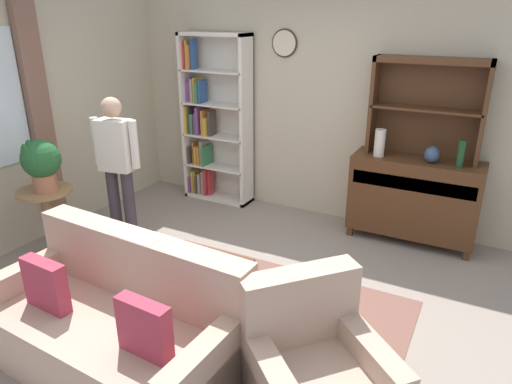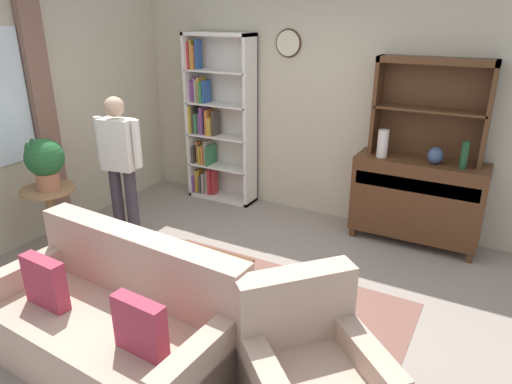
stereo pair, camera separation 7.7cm
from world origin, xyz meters
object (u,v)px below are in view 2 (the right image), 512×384
Objects in this scene: armchair_floral at (310,379)px; person_reading at (120,161)px; sideboard at (417,198)px; potted_plant_small at (75,253)px; bookshelf at (216,123)px; plant_stand at (52,214)px; vase_round at (435,156)px; potted_plant_large at (44,160)px; vase_tall at (383,144)px; book_stack at (202,261)px; bottle_wine at (464,155)px; coffee_table at (198,268)px; couch_floral at (115,325)px; sideboard_hutch at (432,95)px.

armchair_floral is 2.97m from person_reading.
sideboard is 3.48m from potted_plant_small.
plant_stand is at bearing -105.26° from bookshelf.
plant_stand is (-3.08, 0.67, 0.15)m from armchair_floral.
vase_round reaches higher than armchair_floral.
armchair_floral is 3.19m from potted_plant_large.
vase_tall is 2.28m from book_stack.
armchair_floral is at bearing -12.23° from potted_plant_large.
bookshelf reaches higher than bottle_wine.
vase_round is 3.16m from person_reading.
sideboard is 2.58× the size of potted_plant_large.
potted_plant_small is at bearing -141.13° from sideboard.
vase_tall is at bearing 64.63° from coffee_table.
potted_plant_small is at bearing -89.96° from person_reading.
person_reading is (-0.14, -1.55, -0.09)m from bookshelf.
bookshelf is 1.62× the size of sideboard.
sideboard is at bearing 32.94° from plant_stand.
potted_plant_large reaches higher than armchair_floral.
potted_plant_small is (-3.08, -2.08, -0.87)m from bottle_wine.
potted_plant_large is 2.40× the size of book_stack.
potted_plant_large is (-3.10, -2.04, 0.50)m from sideboard.
potted_plant_large reaches higher than bottle_wine.
bookshelf is 2.56m from coffee_table.
couch_floral is (-1.03, -2.83, -0.75)m from vase_tall.
vase_round is 2.56m from coffee_table.
person_reading is 1.63m from book_stack.
armchair_floral is at bearing -94.11° from vase_round.
person_reading is 7.45× the size of book_stack.
sideboard_hutch is 2.77m from book_stack.
potted_plant_large is at bearing 152.61° from couch_floral.
plant_stand is 0.53m from potted_plant_small.
potted_plant_large reaches higher than plant_stand.
vase_round is 3.31m from couch_floral.
sideboard_hutch is at bearing 34.33° from plant_stand.
vase_tall is 1.36× the size of book_stack.
potted_plant_large is 0.63× the size of coffee_table.
armchair_floral is 2.69m from potted_plant_small.
sideboard_hutch is 5.25× the size of book_stack.
sideboard_hutch is 3.81m from potted_plant_large.
bottle_wine reaches higher than book_stack.
armchair_floral is at bearing -99.77° from bottle_wine.
potted_plant_small is at bearing -176.95° from book_stack.
book_stack is (-1.26, -2.10, -0.05)m from sideboard.
potted_plant_small is (-1.28, 0.74, -0.13)m from couch_floral.
person_reading is (-0.00, 0.70, 0.73)m from potted_plant_small.
sideboard is at bearing 38.87° from potted_plant_small.
couch_floral is 1.38m from armchair_floral.
book_stack is (-1.26, -2.20, -1.10)m from sideboard_hutch.
bottle_wine is at bearing 29.23° from potted_plant_large.
bookshelf is 1.14× the size of couch_floral.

